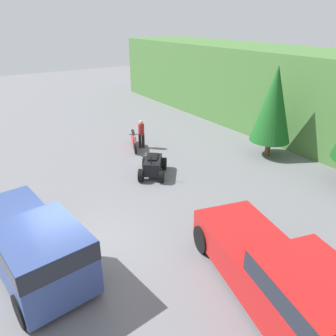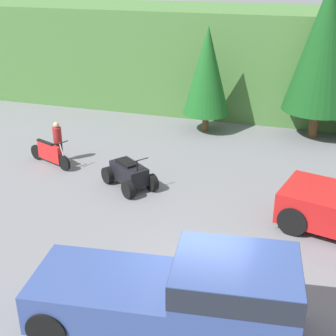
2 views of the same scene
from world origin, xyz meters
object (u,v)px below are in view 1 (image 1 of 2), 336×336
object	(u,v)px
dirt_bike	(134,141)
quad_atv	(153,166)
pickup_truck_red	(283,277)
pickup_truck_second	(32,243)
rider_person	(141,133)

from	to	relation	value
dirt_bike	quad_atv	bearing A→B (deg)	8.50
pickup_truck_red	dirt_bike	bearing A→B (deg)	-176.15
dirt_bike	quad_atv	world-z (taller)	quad_atv
pickup_truck_red	quad_atv	bearing A→B (deg)	-174.62
pickup_truck_red	dirt_bike	xyz separation A→B (m)	(-12.30, 2.14, -0.55)
pickup_truck_second	rider_person	size ratio (longest dim) A/B	3.55
quad_atv	rider_person	distance (m)	3.77
pickup_truck_red	quad_atv	xyz separation A→B (m)	(-8.61, 1.26, -0.54)
pickup_truck_red	quad_atv	distance (m)	8.72
rider_person	quad_atv	bearing A→B (deg)	1.54
rider_person	pickup_truck_second	bearing A→B (deg)	-24.00
dirt_bike	quad_atv	size ratio (longest dim) A/B	0.95
pickup_truck_second	quad_atv	distance (m)	7.32
quad_atv	rider_person	world-z (taller)	rider_person
dirt_bike	pickup_truck_second	bearing A→B (deg)	-21.58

